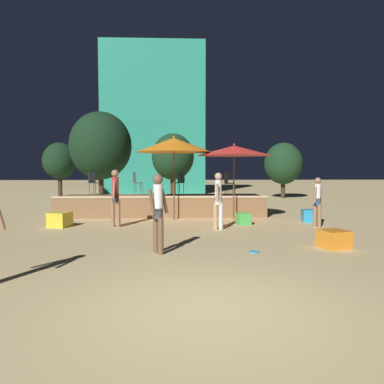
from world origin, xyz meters
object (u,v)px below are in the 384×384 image
object	(u,v)px
cube_seat_0	(309,216)
bistro_chair_2	(93,181)
patio_umbrella_1	(234,151)
background_tree_0	(283,164)
person_0	(115,195)
person_4	(158,210)
cube_seat_3	(334,239)
person_1	(218,198)
frisbee_disc	(254,252)
bistro_chair_0	(180,181)
cube_seat_1	(60,220)
cube_seat_2	(243,219)
patio_umbrella_0	(174,145)
background_tree_1	(101,146)
background_tree_3	(60,161)
background_tree_2	(173,157)
bistro_chair_1	(228,181)
bistro_chair_3	(136,181)

from	to	relation	value
cube_seat_0	bistro_chair_2	distance (m)	8.97
patio_umbrella_1	background_tree_0	xyz separation A→B (m)	(4.84, 10.24, -0.34)
person_0	person_4	bearing A→B (deg)	-63.24
patio_umbrella_1	person_4	size ratio (longest dim) A/B	1.59
cube_seat_3	bistro_chair_2	distance (m)	10.51
person_0	bistro_chair_2	xyz separation A→B (m)	(-1.56, 3.80, 0.35)
cube_seat_0	person_0	bearing A→B (deg)	-172.50
background_tree_0	person_0	bearing A→B (deg)	-127.15
person_4	bistro_chair_2	distance (m)	8.43
person_1	background_tree_0	xyz separation A→B (m)	(5.70, 12.61, 1.27)
person_0	frisbee_disc	bearing A→B (deg)	-41.54
bistro_chair_2	person_4	bearing A→B (deg)	-116.33
bistro_chair_0	frisbee_disc	distance (m)	7.99
cube_seat_1	cube_seat_3	xyz separation A→B (m)	(7.71, -3.64, -0.02)
cube_seat_2	cube_seat_0	bearing A→B (deg)	11.99
patio_umbrella_0	bistro_chair_2	distance (m)	4.31
cube_seat_1	frisbee_disc	world-z (taller)	cube_seat_1
patio_umbrella_0	background_tree_0	bearing A→B (deg)	55.19
patio_umbrella_1	cube_seat_3	size ratio (longest dim) A/B	3.72
person_0	person_1	distance (m)	3.41
cube_seat_2	bistro_chair_2	world-z (taller)	bistro_chair_2
person_0	background_tree_1	size ratio (longest dim) A/B	0.37
bistro_chair_2	background_tree_3	xyz separation A→B (m)	(-4.08, 8.69, 1.02)
background_tree_2	background_tree_3	xyz separation A→B (m)	(-7.47, 4.49, -0.13)
cube_seat_3	bistro_chair_0	xyz separation A→B (m)	(-3.68, 7.25, 1.20)
patio_umbrella_1	background_tree_3	xyz separation A→B (m)	(-9.84, 10.80, -0.17)
person_0	bistro_chair_1	xyz separation A→B (m)	(4.12, 2.74, 0.35)
cube_seat_1	cube_seat_2	xyz separation A→B (m)	(6.20, 0.28, -0.04)
cube_seat_2	bistro_chair_0	distance (m)	4.16
person_1	background_tree_1	distance (m)	11.34
patio_umbrella_0	bistro_chair_2	world-z (taller)	patio_umbrella_0
bistro_chair_3	background_tree_3	distance (m)	10.61
bistro_chair_3	cube_seat_2	bearing A→B (deg)	-151.49
cube_seat_2	patio_umbrella_1	bearing A→B (deg)	95.98
bistro_chair_0	patio_umbrella_0	bearing A→B (deg)	45.13
patio_umbrella_0	cube_seat_3	xyz separation A→B (m)	(3.93, -5.25, -2.60)
cube_seat_2	person_1	bearing A→B (deg)	-133.61
cube_seat_2	background_tree_2	size ratio (longest dim) A/B	0.14
patio_umbrella_0	bistro_chair_3	world-z (taller)	patio_umbrella_0
frisbee_disc	cube_seat_1	bearing A→B (deg)	144.15
person_4	cube_seat_2	bearing A→B (deg)	108.22
background_tree_3	person_0	bearing A→B (deg)	-65.69
background_tree_0	background_tree_3	size ratio (longest dim) A/B	1.00
cube_seat_3	background_tree_1	bearing A→B (deg)	122.97
person_1	background_tree_3	xyz separation A→B (m)	(-8.98, 13.17, 1.45)
bistro_chair_0	background_tree_2	size ratio (longest dim) A/B	0.23
bistro_chair_1	background_tree_3	distance (m)	13.84
patio_umbrella_0	person_0	bearing A→B (deg)	-138.55
patio_umbrella_0	bistro_chair_3	xyz separation A→B (m)	(-1.64, 2.06, -1.40)
patio_umbrella_0	background_tree_3	size ratio (longest dim) A/B	0.87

